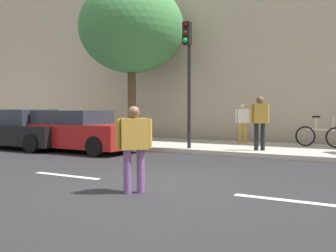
% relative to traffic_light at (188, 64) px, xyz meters
% --- Properties ---
extents(ground_plane, '(80.00, 80.00, 0.00)m').
position_rel_traffic_light_xyz_m(ground_plane, '(1.93, -5.24, -2.99)').
color(ground_plane, '#232326').
extents(sidewalk_curb, '(36.00, 4.00, 0.15)m').
position_rel_traffic_light_xyz_m(sidewalk_curb, '(1.93, 1.76, -2.91)').
color(sidewalk_curb, '#B2ADA3').
rests_on(sidewalk_curb, ground_plane).
extents(lane_markings, '(25.80, 0.16, 0.01)m').
position_rel_traffic_light_xyz_m(lane_markings, '(1.93, -5.24, -2.98)').
color(lane_markings, silver).
rests_on(lane_markings, ground_plane).
extents(building_backdrop, '(36.00, 5.00, 9.76)m').
position_rel_traffic_light_xyz_m(building_backdrop, '(1.93, 6.76, 1.89)').
color(building_backdrop, '#B7A893').
rests_on(building_backdrop, ground_plane).
extents(traffic_light, '(0.24, 0.45, 4.21)m').
position_rel_traffic_light_xyz_m(traffic_light, '(0.00, 0.00, 0.00)').
color(traffic_light, black).
rests_on(traffic_light, sidewalk_curb).
extents(street_tree, '(4.45, 4.45, 6.65)m').
position_rel_traffic_light_xyz_m(street_tree, '(-3.65, 2.07, 1.90)').
color(street_tree, '#4C3826').
rests_on(street_tree, sidewalk_curb).
extents(pedestrian_tallest, '(0.54, 0.54, 1.54)m').
position_rel_traffic_light_xyz_m(pedestrian_tallest, '(1.80, -5.96, -2.07)').
color(pedestrian_tallest, '#724C84').
rests_on(pedestrian_tallest, ground_plane).
extents(pedestrian_in_dark_shirt, '(0.55, 0.39, 1.74)m').
position_rel_traffic_light_xyz_m(pedestrian_in_dark_shirt, '(2.28, 0.58, -1.82)').
color(pedestrian_in_dark_shirt, black).
rests_on(pedestrian_in_dark_shirt, sidewalk_curb).
extents(pedestrian_in_red_top, '(0.55, 0.41, 1.54)m').
position_rel_traffic_light_xyz_m(pedestrian_in_red_top, '(0.99, 2.92, -1.94)').
color(pedestrian_in_red_top, '#B78C33').
rests_on(pedestrian_in_red_top, sidewalk_curb).
extents(bicycle_leaning, '(1.75, 0.40, 1.09)m').
position_rel_traffic_light_xyz_m(bicycle_leaning, '(3.87, 2.59, -2.45)').
color(bicycle_leaning, black).
rests_on(bicycle_leaning, sidewalk_curb).
extents(parked_car_silver, '(4.50, 2.08, 1.46)m').
position_rel_traffic_light_xyz_m(parked_car_silver, '(-6.21, -1.60, -2.28)').
color(parked_car_silver, black).
rests_on(parked_car_silver, ground_plane).
extents(parked_car_dark, '(4.45, 1.99, 1.43)m').
position_rel_traffic_light_xyz_m(parked_car_dark, '(-3.63, -1.43, -2.29)').
color(parked_car_dark, maroon).
rests_on(parked_car_dark, ground_plane).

